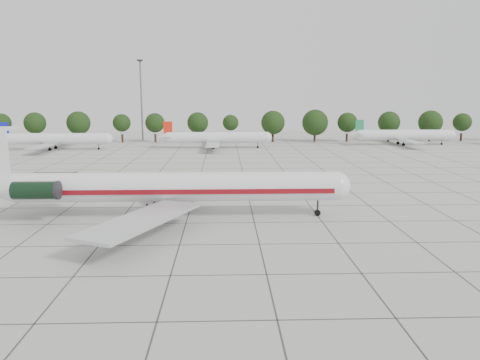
{
  "coord_description": "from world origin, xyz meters",
  "views": [
    {
      "loc": [
        -3.45,
        -60.81,
        14.86
      ],
      "look_at": [
        -1.41,
        0.56,
        3.5
      ],
      "focal_mm": 35.0,
      "sensor_mm": 36.0,
      "label": 1
    }
  ],
  "objects": [
    {
      "name": "floodlight_mast",
      "position": [
        -30.0,
        92.0,
        14.28
      ],
      "size": [
        1.6,
        1.6,
        25.45
      ],
      "color": "slate",
      "rests_on": "ground"
    },
    {
      "name": "ground",
      "position": [
        0.0,
        0.0,
        0.0
      ],
      "size": [
        260.0,
        260.0,
        0.0
      ],
      "primitive_type": "plane",
      "color": "#B6B6AE",
      "rests_on": "ground"
    },
    {
      "name": "tree_line",
      "position": [
        -11.68,
        85.0,
        5.98
      ],
      "size": [
        249.86,
        8.44,
        10.22
      ],
      "color": "#332114",
      "rests_on": "ground"
    },
    {
      "name": "apron_joints",
      "position": [
        0.0,
        15.0,
        0.01
      ],
      "size": [
        170.0,
        170.0,
        0.02
      ],
      "primitive_type": "cube",
      "color": "#383838",
      "rests_on": "ground"
    },
    {
      "name": "bg_airliner_b",
      "position": [
        -48.74,
        65.64,
        2.91
      ],
      "size": [
        28.24,
        27.2,
        7.4
      ],
      "color": "silver",
      "rests_on": "ground"
    },
    {
      "name": "main_airliner",
      "position": [
        -11.77,
        -5.12,
        3.8
      ],
      "size": [
        45.87,
        36.07,
        10.76
      ],
      "rotation": [
        0.0,
        0.0,
        -0.0
      ],
      "color": "silver",
      "rests_on": "ground"
    },
    {
      "name": "bg_airliner_c",
      "position": [
        -5.65,
        67.86,
        2.91
      ],
      "size": [
        28.24,
        27.2,
        7.4
      ],
      "color": "silver",
      "rests_on": "ground"
    },
    {
      "name": "bg_airliner_d",
      "position": [
        49.19,
        74.52,
        2.91
      ],
      "size": [
        28.24,
        27.2,
        7.4
      ],
      "color": "silver",
      "rests_on": "ground"
    }
  ]
}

